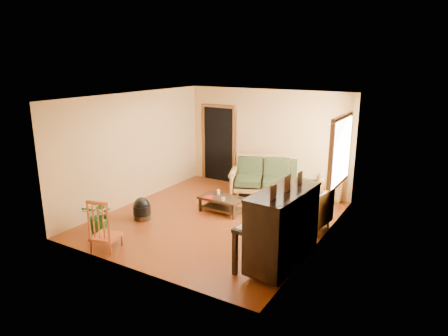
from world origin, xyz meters
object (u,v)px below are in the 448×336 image
Objects in this scene: coffee_table at (222,205)px; piano at (282,229)px; sofa at (276,177)px; footstool at (142,211)px; potted_plant at (100,216)px; red_chair at (105,224)px; ceramic_crock at (332,198)px; armchair at (309,208)px.

coffee_table is 0.66× the size of piano.
footstool is at bearing -144.27° from sofa.
sofa is 2.29× the size of coffee_table.
footstool is 0.56× the size of potted_plant.
red_chair reaches higher than ceramic_crock.
piano is (1.53, -3.26, 0.18)m from sofa.
piano is 3.14m from red_chair.
potted_plant is at bearing -130.77° from ceramic_crock.
piano reaches higher than red_chair.
red_chair is 0.82m from potted_plant.
piano is 1.55× the size of red_chair.
ceramic_crock is at bearing 43.49° from red_chair.
coffee_table is 2.62m from potted_plant.
armchair is 0.87× the size of red_chair.
coffee_table reaches higher than ceramic_crock.
potted_plant reaches higher than coffee_table.
red_chair is (-2.96, -1.02, -0.18)m from piano.
sofa reaches higher than footstool.
coffee_table is 2.67m from piano.
piano is at bearing -36.80° from coffee_table.
potted_plant is at bearing -106.58° from footstool.
sofa is at bearing 61.16° from potted_plant.
red_chair is 4.07× the size of ceramic_crock.
piano is at bearing -6.06° from footstool.
red_chair is (-2.82, -2.78, 0.06)m from armchair.
piano is (0.15, -1.76, 0.24)m from armchair.
piano is 3.94× the size of footstool.
armchair is 0.56× the size of piano.
sofa is 1.42m from ceramic_crock.
red_chair reaches higher than potted_plant.
piano is at bearing -86.96° from sofa.
red_chair is 5.29m from ceramic_crock.
piano reaches higher than armchair.
footstool is (-1.25, -1.22, 0.00)m from coffee_table.
red_chair is at bearing -74.11° from footstool.
footstool is (-3.36, 0.36, -0.48)m from piano.
sofa is 9.47× the size of ceramic_crock.
armchair is 3.51m from footstool.
coffee_table is at bearing 57.08° from red_chair.
sofa is 3.44m from footstool.
coffee_table is at bearing -135.77° from ceramic_crock.
ceramic_crock is at bearing 96.69° from piano.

